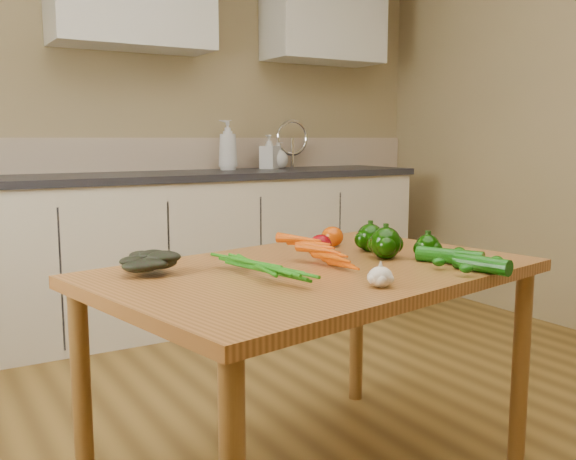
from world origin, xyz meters
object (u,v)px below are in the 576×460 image
at_px(tomato_b, 332,237).
at_px(tomato_c, 377,239).
at_px(pepper_a, 386,243).
at_px(pepper_b, 370,238).
at_px(carrot_bunch, 301,258).
at_px(pepper_c, 428,247).
at_px(garlic_bulb, 380,277).
at_px(table, 316,292).
at_px(zucchini_b, 482,264).
at_px(tomato_a, 321,244).
at_px(soap_bottle_a, 228,145).
at_px(zucchini_a, 449,256).
at_px(leafy_greens, 140,258).
at_px(soap_bottle_c, 278,156).
at_px(soap_bottle_b, 269,152).

distance_m(tomato_b, tomato_c, 0.16).
relative_size(pepper_a, pepper_b, 1.08).
bearing_deg(carrot_bunch, pepper_c, -21.64).
bearing_deg(garlic_bulb, pepper_a, 48.60).
bearing_deg(table, zucchini_b, -51.49).
bearing_deg(tomato_a, table, -127.63).
distance_m(soap_bottle_a, zucchini_a, 2.24).
bearing_deg(leafy_greens, soap_bottle_c, 50.32).
bearing_deg(leafy_greens, soap_bottle_a, 57.53).
xyz_separation_m(pepper_a, pepper_c, (0.11, -0.08, -0.01)).
bearing_deg(soap_bottle_c, tomato_a, -172.32).
height_order(soap_bottle_c, pepper_a, soap_bottle_c).
xyz_separation_m(tomato_c, zucchini_b, (-0.01, -0.50, -0.01)).
xyz_separation_m(table, carrot_bunch, (-0.05, -0.00, 0.11)).
bearing_deg(zucchini_b, zucchini_a, 85.44).
xyz_separation_m(pepper_c, tomato_a, (-0.25, 0.25, -0.01)).
bearing_deg(pepper_b, soap_bottle_a, 79.15).
xyz_separation_m(leafy_greens, tomato_a, (0.62, -0.01, -0.01)).
bearing_deg(soap_bottle_b, tomato_a, -60.08).
xyz_separation_m(soap_bottle_b, leafy_greens, (-1.46, -1.84, -0.26)).
relative_size(soap_bottle_a, pepper_c, 3.83).
height_order(carrot_bunch, tomato_b, tomato_b).
bearing_deg(soap_bottle_b, zucchini_b, -50.02).
distance_m(soap_bottle_a, garlic_bulb, 2.45).
bearing_deg(tomato_c, tomato_a, -178.25).
height_order(leafy_greens, pepper_a, pepper_a).
xyz_separation_m(soap_bottle_a, zucchini_b, (-0.30, -2.34, -0.32)).
distance_m(soap_bottle_c, leafy_greens, 2.43).
xyz_separation_m(tomato_a, tomato_b, (0.12, 0.11, 0.00)).
height_order(leafy_greens, pepper_c, leafy_greens).
bearing_deg(carrot_bunch, soap_bottle_b, 52.06).
xyz_separation_m(table, soap_bottle_a, (0.68, 2.02, 0.43)).
relative_size(pepper_a, zucchini_a, 0.49).
bearing_deg(pepper_b, soap_bottle_c, 68.90).
xyz_separation_m(soap_bottle_a, pepper_a, (-0.40, -2.02, -0.30)).
relative_size(soap_bottle_c, pepper_a, 1.66).
xyz_separation_m(table, leafy_greens, (-0.49, 0.18, 0.13)).
xyz_separation_m(garlic_bulb, pepper_a, (0.28, 0.31, 0.02)).
relative_size(leafy_greens, pepper_c, 2.34).
distance_m(carrot_bunch, pepper_a, 0.33).
bearing_deg(garlic_bulb, carrot_bunch, 99.60).
distance_m(leafy_greens, garlic_bulb, 0.70).
distance_m(zucchini_a, zucchini_b, 0.14).
bearing_deg(soap_bottle_c, tomato_b, -170.44).
height_order(soap_bottle_a, soap_bottle_b, soap_bottle_a).
height_order(pepper_c, tomato_c, pepper_c).
distance_m(soap_bottle_a, zucchini_b, 2.38).
height_order(soap_bottle_b, tomato_a, soap_bottle_b).
relative_size(table, pepper_c, 18.06).
distance_m(tomato_a, tomato_c, 0.25).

